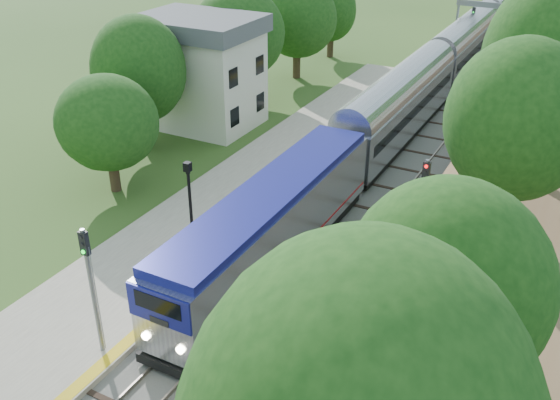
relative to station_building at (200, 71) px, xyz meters
The scene contains 10 objects.
trackbed 34.24m from the station_building, 61.93° to the left, with size 9.50×170.00×0.28m.
platform 16.99m from the station_building, 57.86° to the right, with size 6.40×68.00×0.38m, color gray.
yellow_stripe 18.58m from the station_building, 50.24° to the right, with size 0.55×68.00×0.01m, color gold.
station_building is the anchor object (origin of this frame).
signal_gantry 29.94m from the station_building, 56.62° to the left, with size 8.40×0.38×6.20m.
trees_behind_platform 9.76m from the station_building, 73.13° to the right, with size 7.82×53.32×7.21m.
train 35.39m from the station_building, 66.66° to the left, with size 2.81×112.84×4.13m.
lamppost_far 18.83m from the station_building, 57.00° to the right, with size 0.48×0.48×4.89m.
signal_platform 25.73m from the station_building, 64.45° to the right, with size 0.32×0.26×5.51m.
signal_farside 23.39m from the station_building, 30.27° to the right, with size 0.32×0.25×5.83m.
Camera 1 is at (12.16, -6.59, 17.13)m, focal length 40.00 mm.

